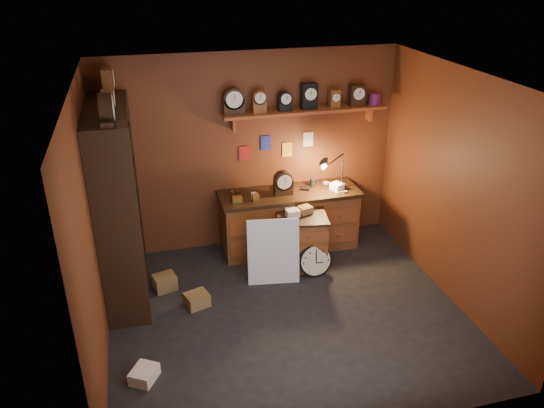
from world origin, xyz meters
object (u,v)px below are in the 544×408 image
Objects in this scene: workbench at (289,217)px; low_cabinet at (301,239)px; shelving_unit at (115,198)px; big_round_clock at (315,260)px.

workbench is 0.51m from low_cabinet.
shelving_unit is at bearing -171.06° from low_cabinet.
shelving_unit is 5.77× the size of big_round_clock.
shelving_unit is 1.34× the size of workbench.
workbench is 0.83m from big_round_clock.
workbench is at bearing 98.69° from big_round_clock.
big_round_clock is (0.12, -0.78, -0.26)m from workbench.
low_cabinet reaches higher than big_round_clock.
big_round_clock is (2.36, -0.29, -1.04)m from shelving_unit.
shelving_unit reaches higher than low_cabinet.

